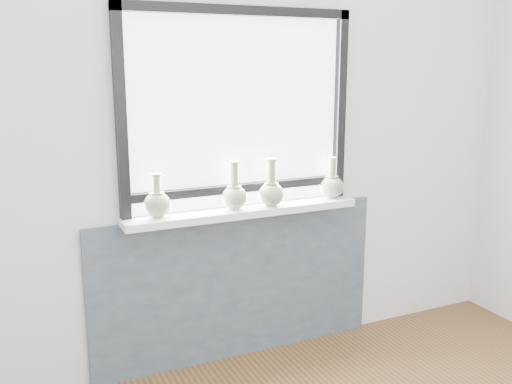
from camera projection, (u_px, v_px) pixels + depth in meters
name	position (u px, v px, depth m)	size (l,w,h in m)	color
back_wall	(236.00, 132.00, 3.08)	(3.60, 0.02, 2.60)	silver
apron_panel	(239.00, 285.00, 3.24)	(1.70, 0.03, 0.86)	#4F5D6B
windowsill	(244.00, 211.00, 3.08)	(1.32, 0.18, 0.04)	white
window	(238.00, 106.00, 3.02)	(1.30, 0.06, 1.05)	black
vase_a	(157.00, 203.00, 2.88)	(0.14, 0.14, 0.22)	gray
vase_b	(234.00, 194.00, 3.04)	(0.14, 0.14, 0.26)	gray
vase_c	(271.00, 191.00, 3.10)	(0.14, 0.14, 0.26)	gray
vase_d	(332.00, 185.00, 3.30)	(0.14, 0.14, 0.24)	gray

